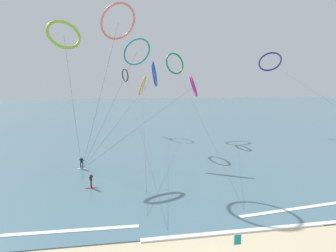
# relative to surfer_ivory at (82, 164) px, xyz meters

# --- Properties ---
(sea_water) EXTENTS (400.00, 200.00, 0.08)m
(sea_water) POSITION_rel_surfer_ivory_xyz_m (11.20, 79.96, -0.78)
(sea_water) COLOR slate
(sea_water) RESTS_ON ground
(surfer_ivory) EXTENTS (1.40, 0.61, 1.70)m
(surfer_ivory) POSITION_rel_surfer_ivory_xyz_m (0.00, 0.00, 0.00)
(surfer_ivory) COLOR silver
(surfer_ivory) RESTS_ON ground
(surfer_crimson) EXTENTS (1.40, 0.64, 1.70)m
(surfer_crimson) POSITION_rel_surfer_ivory_xyz_m (1.96, -7.88, 0.00)
(surfer_crimson) COLOR red
(surfer_crimson) RESTS_ON ground
(kite_magenta) EXTENTS (21.46, 20.38, 13.41)m
(kite_magenta) POSITION_rel_surfer_ivory_xyz_m (20.15, 17.94, 10.33)
(kite_magenta) COLOR #CC288E
(kite_magenta) RESTS_ON ground
(kite_cobalt) EXTENTS (12.51, 14.16, 15.56)m
(kite_cobalt) POSITION_rel_surfer_ivory_xyz_m (11.53, 11.85, 12.49)
(kite_cobalt) COLOR #2647B7
(kite_cobalt) RESTS_ON ground
(kite_teal) EXTENTS (10.74, 9.72, 18.98)m
(kite_teal) POSITION_rel_surfer_ivory_xyz_m (8.19, 7.52, 15.90)
(kite_teal) COLOR teal
(kite_teal) RESTS_ON ground
(kite_coral) EXTENTS (8.27, 5.04, 21.69)m
(kite_coral) POSITION_rel_surfer_ivory_xyz_m (5.41, -1.28, 18.69)
(kite_coral) COLOR #EA7260
(kite_coral) RESTS_ON ground
(kite_lime) EXTENTS (5.46, 5.37, 20.58)m
(kite_lime) POSITION_rel_surfer_ivory_xyz_m (-2.04, 3.04, 17.59)
(kite_lime) COLOR #8CC62D
(kite_lime) RESTS_ON ground
(kite_amber) EXTENTS (4.29, 45.36, 13.39)m
(kite_amber) POSITION_rel_surfer_ivory_xyz_m (10.52, 26.37, 10.29)
(kite_amber) COLOR orange
(kite_amber) RESTS_ON ground
(kite_emerald) EXTENTS (5.09, 44.53, 18.57)m
(kite_emerald) POSITION_rel_surfer_ivory_xyz_m (17.88, 26.26, 15.25)
(kite_emerald) COLOR #199351
(kite_emerald) RESTS_ON ground
(kite_charcoal) EXTENTS (3.05, 51.66, 15.10)m
(kite_charcoal) POSITION_rel_surfer_ivory_xyz_m (6.82, 30.62, 12.63)
(kite_charcoal) COLOR black
(kite_charcoal) RESTS_ON ground
(kite_navy) EXTENTS (6.17, 44.97, 19.11)m
(kite_navy) POSITION_rel_surfer_ivory_xyz_m (40.46, 25.33, 15.90)
(kite_navy) COLOR navy
(kite_navy) RESTS_ON ground
(beach_flag) EXTENTS (0.47, 0.06, 3.19)m
(beach_flag) POSITION_rel_surfer_ivory_xyz_m (11.77, -25.76, 1.28)
(beach_flag) COLOR silver
(beach_flag) RESTS_ON ground
(wave_crest_near) EXTENTS (17.18, 0.77, 0.12)m
(wave_crest_near) POSITION_rel_surfer_ivory_xyz_m (15.23, -19.89, -0.76)
(wave_crest_near) COLOR white
(wave_crest_near) RESTS_ON ground
(wave_crest_mid) EXTENTS (14.00, 0.73, 0.12)m
(wave_crest_mid) POSITION_rel_surfer_ivory_xyz_m (-0.31, -17.67, -0.76)
(wave_crest_mid) COLOR white
(wave_crest_mid) RESTS_ON ground
(wave_crest_far) EXTENTS (14.86, 2.39, 0.12)m
(wave_crest_far) POSITION_rel_surfer_ivory_xyz_m (23.03, -16.58, -0.76)
(wave_crest_far) COLOR white
(wave_crest_far) RESTS_ON ground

